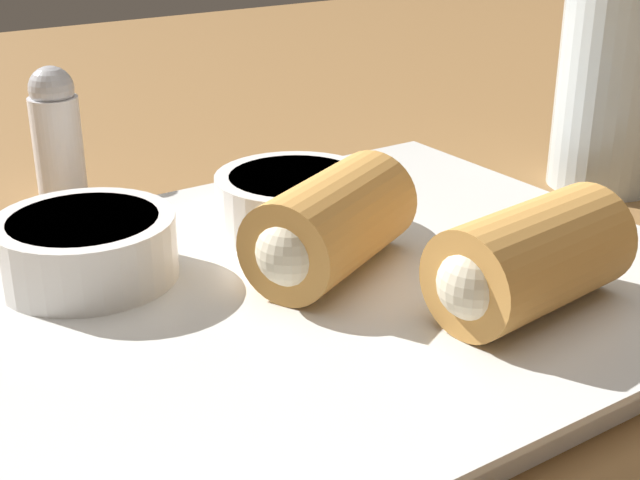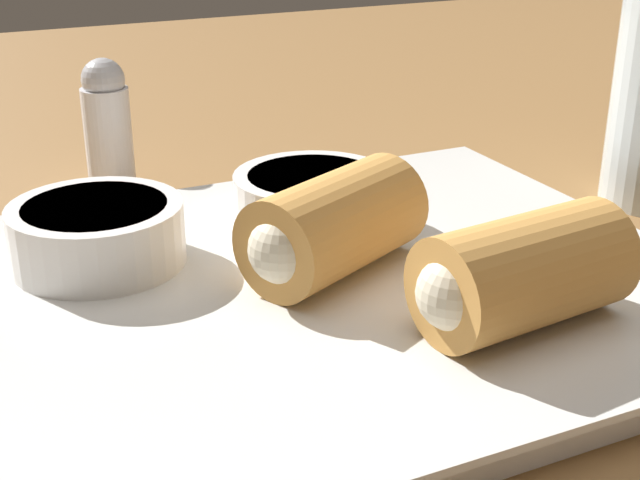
% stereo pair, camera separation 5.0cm
% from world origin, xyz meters
% --- Properties ---
extents(table_surface, '(1.80, 1.40, 0.02)m').
position_xyz_m(table_surface, '(0.00, 0.00, 0.01)').
color(table_surface, olive).
rests_on(table_surface, ground).
extents(serving_plate, '(0.30, 0.25, 0.01)m').
position_xyz_m(serving_plate, '(0.01, -0.02, 0.03)').
color(serving_plate, silver).
rests_on(serving_plate, table_surface).
extents(roll_front_left, '(0.08, 0.05, 0.04)m').
position_xyz_m(roll_front_left, '(0.05, -0.09, 0.06)').
color(roll_front_left, '#D19347').
rests_on(roll_front_left, serving_plate).
extents(roll_front_right, '(0.09, 0.07, 0.04)m').
position_xyz_m(roll_front_right, '(0.01, -0.02, 0.06)').
color(roll_front_right, '#D19347').
rests_on(roll_front_right, serving_plate).
extents(dipping_bowl_near, '(0.07, 0.07, 0.03)m').
position_xyz_m(dipping_bowl_near, '(0.03, 0.03, 0.05)').
color(dipping_bowl_near, white).
rests_on(dipping_bowl_near, serving_plate).
extents(dipping_bowl_far, '(0.07, 0.07, 0.03)m').
position_xyz_m(dipping_bowl_far, '(-0.07, 0.03, 0.05)').
color(dipping_bowl_far, white).
rests_on(dipping_bowl_far, serving_plate).
extents(drinking_glass, '(0.06, 0.06, 0.13)m').
position_xyz_m(drinking_glass, '(0.23, 0.02, 0.09)').
color(drinking_glass, silver).
rests_on(drinking_glass, table_surface).
extents(salt_shaker, '(0.03, 0.03, 0.07)m').
position_xyz_m(salt_shaker, '(-0.03, 0.17, 0.06)').
color(salt_shaker, silver).
rests_on(salt_shaker, table_surface).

